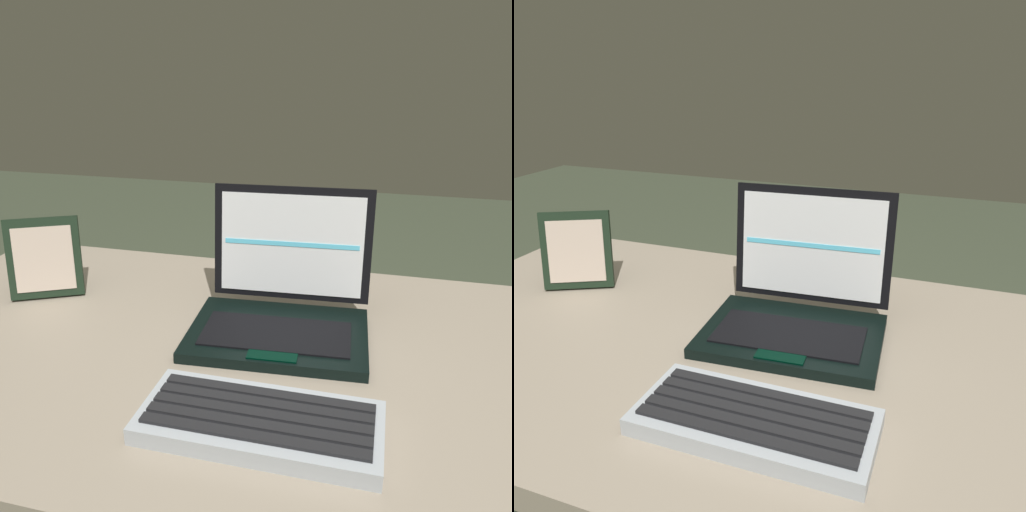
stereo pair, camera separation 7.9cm
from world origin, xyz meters
TOP-DOWN VIEW (x-y plane):
  - desk at (0.00, 0.00)m, footprint 1.40×0.71m
  - laptop_front at (0.00, 0.07)m, footprint 0.30×0.24m
  - external_keyboard at (0.02, -0.18)m, footprint 0.30×0.13m
  - photo_frame at (-0.46, 0.09)m, footprint 0.14×0.10m

SIDE VIEW (x-z plane):
  - desk at x=0.00m, z-range 0.29..1.00m
  - external_keyboard at x=0.02m, z-range 0.71..0.74m
  - laptop_front at x=0.00m, z-range 0.64..0.87m
  - photo_frame at x=-0.46m, z-range 0.71..0.86m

